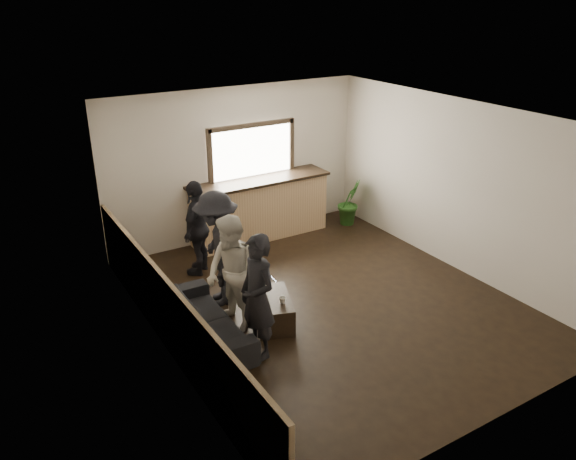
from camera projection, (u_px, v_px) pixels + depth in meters
ground at (328, 302)px, 8.45m from camera, size 5.00×6.00×0.01m
room_shell at (287, 222)px, 7.52m from camera, size 5.01×6.01×2.80m
bar_counter at (259, 205)px, 10.46m from camera, size 2.70×0.68×2.13m
sofa at (205, 320)px, 7.49m from camera, size 0.79×1.90×0.55m
coffee_table at (273, 310)px, 7.88m from camera, size 0.76×0.99×0.39m
cup_a at (263, 289)px, 7.92m from camera, size 0.13×0.13×0.10m
cup_b at (282, 300)px, 7.65m from camera, size 0.13×0.13×0.09m
potted_plant at (349, 202)px, 11.13m from camera, size 0.59×0.52×0.91m
person_a at (258, 297)px, 6.96m from camera, size 0.49×0.63×1.65m
person_b at (232, 274)px, 7.53m from camera, size 0.74×0.88×1.64m
person_c at (217, 249)px, 8.13m from camera, size 0.94×1.26×1.75m
person_d at (198, 228)px, 9.06m from camera, size 0.93×0.94×1.59m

